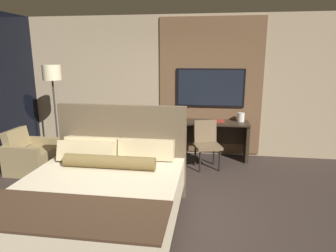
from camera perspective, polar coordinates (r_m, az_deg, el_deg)
name	(u,v)px	position (r m, az deg, el deg)	size (l,w,h in m)	color
ground_plane	(144,212)	(4.13, -4.56, -16.06)	(16.00, 16.00, 0.00)	#332823
wall_back_tv_panel	(176,86)	(6.17, 1.45, 7.54)	(7.20, 0.09, 2.80)	tan
bed	(99,199)	(3.72, -12.93, -13.48)	(1.87, 2.11, 1.34)	#33281E
desk	(209,134)	(6.02, 7.74, -1.44)	(1.54, 0.50, 0.76)	#2D2319
tv	(210,88)	(6.06, 8.03, 7.23)	(1.35, 0.04, 0.76)	black
desk_chair	(206,140)	(5.52, 7.32, -2.70)	(0.56, 0.56, 0.87)	brown
armchair_by_window	(31,157)	(5.88, -24.67, -5.37)	(0.74, 0.75, 0.77)	olive
floor_lamp	(52,81)	(6.09, -21.15, 8.06)	(0.34, 0.34, 1.85)	#282623
vase_tall	(182,115)	(5.89, 2.66, 2.02)	(0.13, 0.13, 0.23)	#4C706B
vase_short	(241,117)	(6.02, 13.70, 1.65)	(0.14, 0.14, 0.17)	silver
book	(219,121)	(5.93, 9.63, 0.95)	(0.23, 0.17, 0.03)	maroon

